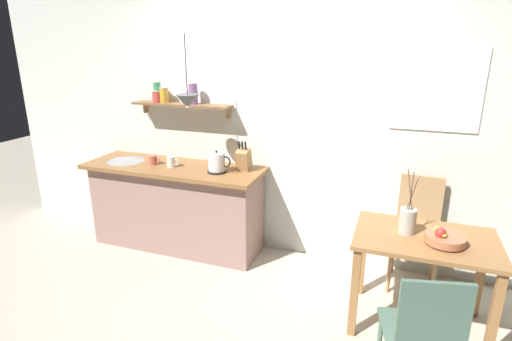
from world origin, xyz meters
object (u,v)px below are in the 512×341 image
coffee_mug_by_sink (153,160)px  coffee_mug_spare (172,162)px  fruit_bowl (444,238)px  pendant_lamp (188,101)px  knife_block (244,159)px  dining_table (424,253)px  dining_chair_far (417,228)px  electric_kettle (217,163)px  twig_vase (408,220)px  dining_chair_near (424,331)px

coffee_mug_by_sink → coffee_mug_spare: bearing=-4.2°
fruit_bowl → pendant_lamp: bearing=169.2°
knife_block → dining_table: bearing=-19.7°
knife_block → coffee_mug_spare: size_ratio=2.32×
dining_chair_far → pendant_lamp: (-2.04, -0.27, 1.03)m
electric_kettle → coffee_mug_by_sink: size_ratio=1.99×
twig_vase → knife_block: bearing=159.7°
fruit_bowl → electric_kettle: bearing=165.4°
dining_table → electric_kettle: electric_kettle is taller
coffee_mug_by_sink → dining_chair_near: bearing=-25.2°
dining_table → coffee_mug_by_sink: 2.63m
dining_chair_near → dining_chair_far: bearing=90.9°
dining_chair_near → knife_block: 2.16m
dining_chair_far → electric_kettle: bearing=-174.6°
coffee_mug_spare → dining_chair_far: bearing=4.1°
dining_table → fruit_bowl: fruit_bowl is taller
electric_kettle → pendant_lamp: size_ratio=0.40×
dining_chair_near → coffee_mug_by_sink: (-2.56, 1.21, 0.44)m
coffee_mug_spare → knife_block: bearing=11.2°
knife_block → coffee_mug_spare: bearing=-168.8°
knife_block → dining_chair_far: bearing=1.0°
coffee_mug_by_sink → coffee_mug_spare: (0.22, -0.02, 0.01)m
twig_vase → electric_kettle: twig_vase is taller
coffee_mug_by_sink → pendant_lamp: (0.49, -0.11, 0.63)m
twig_vase → coffee_mug_spare: (-2.21, 0.41, 0.11)m
dining_chair_far → electric_kettle: (-1.82, -0.17, 0.45)m
electric_kettle → coffee_mug_by_sink: electric_kettle is taller
twig_vase → coffee_mug_spare: 2.25m
fruit_bowl → electric_kettle: size_ratio=1.04×
dining_chair_far → coffee_mug_spare: bearing=-175.9°
fruit_bowl → pendant_lamp: size_ratio=0.42×
dining_chair_far → electric_kettle: electric_kettle is taller
fruit_bowl → pendant_lamp: (-2.18, 0.41, 0.78)m
coffee_mug_by_sink → dining_table: bearing=-10.1°
twig_vase → coffee_mug_by_sink: twig_vase is taller
dining_chair_near → dining_chair_far: dining_chair_far is taller
pendant_lamp → dining_table: bearing=-9.4°
fruit_bowl → electric_kettle: (-1.96, 0.51, 0.20)m
coffee_mug_by_sink → fruit_bowl: bearing=-11.2°
knife_block → coffee_mug_spare: knife_block is taller
dining_chair_near → twig_vase: (-0.13, 0.78, 0.33)m
dining_table → twig_vase: size_ratio=2.06×
twig_vase → coffee_mug_spare: size_ratio=3.78×
dining_chair_far → fruit_bowl: size_ratio=3.60×
twig_vase → electric_kettle: 1.77m
coffee_mug_by_sink → coffee_mug_spare: 0.22m
dining_chair_near → knife_block: size_ratio=3.01×
electric_kettle → knife_block: knife_block is taller
electric_kettle → dining_chair_near: bearing=-32.8°
fruit_bowl → coffee_mug_by_sink: (-2.68, 0.53, 0.15)m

